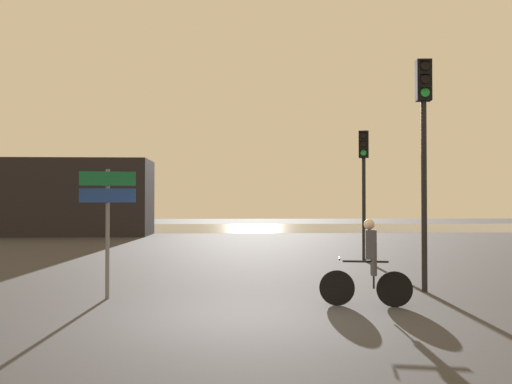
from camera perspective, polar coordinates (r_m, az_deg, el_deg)
The scene contains 7 objects.
ground_plane at distance 9.68m, azimuth -1.65°, elevation -12.53°, with size 120.00×120.00×0.00m, color #333338.
water_strip at distance 44.33m, azimuth -2.41°, elevation -3.59°, with size 80.00×16.00×0.01m, color slate.
distant_building at distance 36.36m, azimuth -22.06°, elevation -0.52°, with size 14.64×4.00×4.49m, color black.
traffic_light_near_right at distance 12.96m, azimuth 16.43°, elevation 5.80°, with size 0.34×0.35×5.04m.
traffic_light_far_right at distance 19.32m, azimuth 10.72°, elevation 2.15°, with size 0.37×0.39×4.33m.
direction_sign_post at distance 11.82m, azimuth -14.63°, elevation -1.67°, with size 1.09×0.18×2.60m.
cyclist at distance 10.86m, azimuth 11.23°, elevation -6.90°, with size 1.68×0.51×1.62m.
Camera 1 is at (-0.16, -9.49, 1.92)m, focal length 40.00 mm.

